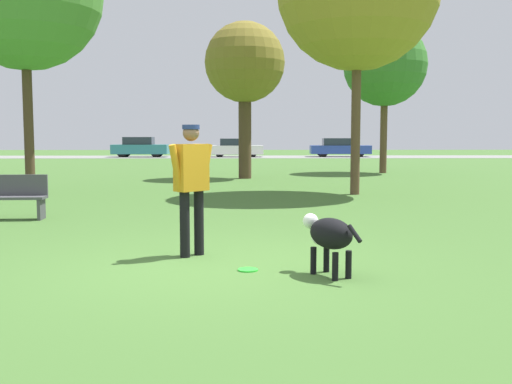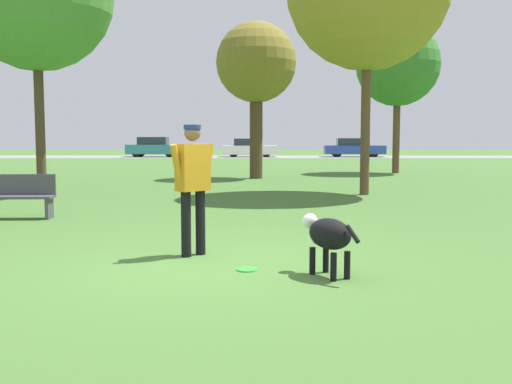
{
  "view_description": "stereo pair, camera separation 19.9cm",
  "coord_description": "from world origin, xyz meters",
  "views": [
    {
      "loc": [
        0.43,
        -7.22,
        1.58
      ],
      "look_at": [
        0.59,
        -0.02,
        0.9
      ],
      "focal_mm": 42.0,
      "sensor_mm": 36.0,
      "label": 1
    },
    {
      "loc": [
        0.63,
        -7.22,
        1.58
      ],
      "look_at": [
        0.59,
        -0.02,
        0.9
      ],
      "focal_mm": 42.0,
      "sensor_mm": 36.0,
      "label": 2
    }
  ],
  "objects": [
    {
      "name": "tree_mid_center",
      "position": [
        0.51,
        14.96,
        4.18
      ],
      "size": [
        2.93,
        2.93,
        5.72
      ],
      "color": "#4C3826",
      "rests_on": "ground_plane"
    },
    {
      "name": "parked_car_white",
      "position": [
        -0.09,
        37.32,
        0.67
      ],
      "size": [
        4.0,
        1.73,
        1.37
      ],
      "rotation": [
        0.0,
        0.0,
        0.0
      ],
      "color": "white",
      "rests_on": "ground_plane"
    },
    {
      "name": "person",
      "position": [
        -0.24,
        0.57,
        1.03
      ],
      "size": [
        0.57,
        0.55,
        1.72
      ],
      "rotation": [
        0.0,
        0.0,
        0.76
      ],
      "color": "black",
      "rests_on": "ground_plane"
    },
    {
      "name": "far_road_strip",
      "position": [
        0.0,
        37.46,
        0.01
      ],
      "size": [
        120.0,
        6.0,
        0.01
      ],
      "color": "gray",
      "rests_on": "ground_plane"
    },
    {
      "name": "frisbee",
      "position": [
        0.49,
        -0.31,
        0.01
      ],
      "size": [
        0.24,
        0.24,
        0.02
      ],
      "color": "#33D838",
      "rests_on": "ground_plane"
    },
    {
      "name": "parked_car_blue",
      "position": [
        7.68,
        37.45,
        0.69
      ],
      "size": [
        4.52,
        1.93,
        1.4
      ],
      "rotation": [
        0.0,
        0.0,
        -0.04
      ],
      "color": "#284293",
      "rests_on": "ground_plane"
    },
    {
      "name": "tree_far_right",
      "position": [
        6.4,
        18.1,
        4.54
      ],
      "size": [
        3.49,
        3.49,
        6.3
      ],
      "color": "brown",
      "rests_on": "ground_plane"
    },
    {
      "name": "parked_car_teal",
      "position": [
        -7.17,
        37.32,
        0.73
      ],
      "size": [
        4.1,
        1.84,
        1.48
      ],
      "rotation": [
        0.0,
        0.0,
        -0.01
      ],
      "color": "teal",
      "rests_on": "ground_plane"
    },
    {
      "name": "ground_plane",
      "position": [
        0.0,
        0.0,
        0.0
      ],
      "size": [
        120.0,
        120.0,
        0.0
      ],
      "primitive_type": "plane",
      "color": "#426B2D"
    },
    {
      "name": "park_bench",
      "position": [
        -4.0,
        4.14,
        0.45
      ],
      "size": [
        1.41,
        0.46,
        0.84
      ],
      "rotation": [
        0.0,
        0.0,
        0.04
      ],
      "color": "#47474C",
      "rests_on": "ground_plane"
    },
    {
      "name": "dog",
      "position": [
        1.4,
        -0.58,
        0.47
      ],
      "size": [
        0.63,
        0.87,
        0.67
      ],
      "rotation": [
        0.0,
        0.0,
        2.12
      ],
      "color": "black",
      "rests_on": "ground_plane"
    }
  ]
}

